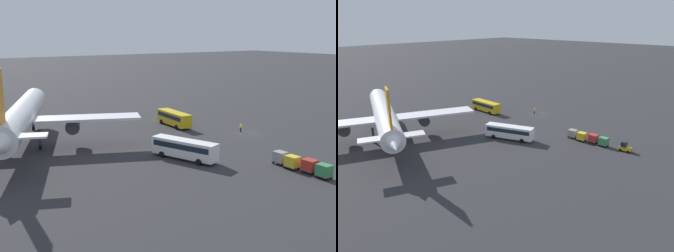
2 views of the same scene
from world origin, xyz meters
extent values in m
plane|color=#2D2D30|center=(0.00, 0.00, 0.00)|extent=(600.00, 600.00, 0.00)
cylinder|color=silver|center=(13.61, 41.05, 5.89)|extent=(38.36, 19.34, 4.53)
cone|color=silver|center=(32.98, 33.04, 5.89)|extent=(6.25, 5.88, 4.30)
cone|color=silver|center=(-5.95, 49.15, 5.89)|extent=(7.00, 6.02, 4.08)
cube|color=silver|center=(7.43, 31.29, 5.32)|extent=(11.73, 18.82, 0.44)
cube|color=orange|center=(-2.87, 47.87, 11.78)|extent=(3.80, 1.85, 7.25)
cube|color=silver|center=(-3.23, 48.02, 6.34)|extent=(7.07, 11.95, 0.28)
cylinder|color=#38383D|center=(16.19, 49.35, 3.86)|extent=(5.35, 4.12, 2.49)
cylinder|color=#38383D|center=(9.58, 33.37, 3.86)|extent=(5.35, 4.12, 2.49)
cylinder|color=#38383D|center=(26.43, 35.75, 1.81)|extent=(0.50, 0.50, 3.63)
cylinder|color=black|center=(26.43, 35.75, 0.45)|extent=(1.02, 0.81, 0.90)
cylinder|color=#38383D|center=(12.91, 44.53, 1.81)|extent=(0.50, 0.50, 3.63)
cylinder|color=black|center=(12.91, 44.53, 0.45)|extent=(1.02, 0.81, 0.90)
cylinder|color=#38383D|center=(10.66, 39.09, 1.81)|extent=(0.50, 0.50, 3.63)
cylinder|color=black|center=(10.66, 39.09, 0.45)|extent=(1.02, 0.81, 0.90)
cube|color=gold|center=(13.52, 8.75, 1.81)|extent=(10.68, 3.32, 2.71)
cube|color=#192333|center=(13.52, 8.75, 2.28)|extent=(9.84, 3.31, 0.87)
cylinder|color=black|center=(16.86, 9.96, 0.50)|extent=(1.02, 0.36, 1.00)
cylinder|color=black|center=(16.70, 7.15, 0.50)|extent=(1.02, 0.36, 1.00)
cylinder|color=black|center=(10.34, 10.35, 0.50)|extent=(1.02, 0.36, 1.00)
cylinder|color=black|center=(10.17, 7.54, 0.50)|extent=(1.02, 0.36, 1.00)
cube|color=white|center=(-8.03, 21.39, 1.84)|extent=(11.67, 6.38, 2.78)
cube|color=#192333|center=(-8.03, 21.39, 2.33)|extent=(10.82, 6.10, 0.89)
cylinder|color=black|center=(-5.15, 23.88, 0.50)|extent=(1.04, 0.63, 1.00)
cylinder|color=black|center=(-4.23, 21.37, 0.50)|extent=(1.04, 0.63, 1.00)
cylinder|color=black|center=(-11.84, 21.41, 0.50)|extent=(1.04, 0.63, 1.00)
cylinder|color=black|center=(-10.91, 18.90, 0.50)|extent=(1.04, 0.63, 1.00)
cube|color=gold|center=(-31.24, 9.92, 0.65)|extent=(2.45, 1.39, 0.70)
cube|color=#192333|center=(-30.82, 9.94, 1.55)|extent=(1.12, 1.21, 1.10)
cylinder|color=black|center=(-30.42, 10.66, 0.30)|extent=(0.61, 0.24, 0.60)
cylinder|color=black|center=(-30.37, 9.26, 0.30)|extent=(0.61, 0.24, 0.60)
cylinder|color=black|center=(-32.10, 10.59, 0.30)|extent=(0.61, 0.24, 0.60)
cylinder|color=black|center=(-32.05, 9.19, 0.30)|extent=(0.61, 0.24, 0.60)
cylinder|color=#1E1E2D|center=(1.40, 0.30, 0.42)|extent=(0.32, 0.32, 0.85)
cylinder|color=yellow|center=(1.40, 0.30, 1.18)|extent=(0.38, 0.38, 0.65)
sphere|color=tan|center=(1.40, 0.30, 1.62)|extent=(0.24, 0.24, 0.24)
cube|color=#38383D|center=(-26.38, 10.47, 0.41)|extent=(2.03, 1.72, 0.10)
cube|color=#38844C|center=(-26.38, 10.47, 1.26)|extent=(1.93, 1.63, 1.60)
cylinder|color=black|center=(-25.63, 11.12, 0.18)|extent=(0.36, 0.13, 0.36)
cylinder|color=black|center=(-25.60, 9.84, 0.18)|extent=(0.36, 0.13, 0.36)
cylinder|color=black|center=(-27.15, 11.09, 0.18)|extent=(0.36, 0.13, 0.36)
cylinder|color=black|center=(-27.12, 9.81, 0.18)|extent=(0.36, 0.13, 0.36)
cube|color=#38383D|center=(-23.74, 10.25, 0.41)|extent=(2.03, 1.72, 0.10)
cube|color=#B72D28|center=(-23.74, 10.25, 1.26)|extent=(1.93, 1.63, 1.60)
cylinder|color=black|center=(-23.00, 10.90, 0.18)|extent=(0.36, 0.13, 0.36)
cylinder|color=black|center=(-22.97, 9.62, 0.18)|extent=(0.36, 0.13, 0.36)
cylinder|color=black|center=(-24.52, 10.87, 0.18)|extent=(0.36, 0.13, 0.36)
cylinder|color=black|center=(-24.49, 9.59, 0.18)|extent=(0.36, 0.13, 0.36)
cube|color=#38383D|center=(-21.11, 10.89, 0.41)|extent=(2.03, 1.72, 0.10)
cube|color=gold|center=(-21.11, 10.89, 1.26)|extent=(1.93, 1.63, 1.60)
cylinder|color=black|center=(-20.37, 11.55, 0.18)|extent=(0.36, 0.13, 0.36)
cylinder|color=black|center=(-20.34, 10.27, 0.18)|extent=(0.36, 0.13, 0.36)
cylinder|color=black|center=(-21.89, 11.52, 0.18)|extent=(0.36, 0.13, 0.36)
cylinder|color=black|center=(-21.86, 10.24, 0.18)|extent=(0.36, 0.13, 0.36)
cube|color=#38383D|center=(-18.48, 10.58, 0.41)|extent=(2.03, 1.72, 0.10)
cube|color=gray|center=(-18.48, 10.58, 1.26)|extent=(1.93, 1.63, 1.60)
cylinder|color=black|center=(-17.74, 11.23, 0.18)|extent=(0.36, 0.13, 0.36)
cylinder|color=black|center=(-17.71, 9.95, 0.18)|extent=(0.36, 0.13, 0.36)
cylinder|color=black|center=(-19.26, 11.20, 0.18)|extent=(0.36, 0.13, 0.36)
cylinder|color=black|center=(-19.23, 9.92, 0.18)|extent=(0.36, 0.13, 0.36)
camera|label=1|loc=(-61.15, 59.57, 19.99)|focal=45.00mm
camera|label=2|loc=(-57.32, 74.61, 27.03)|focal=35.00mm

